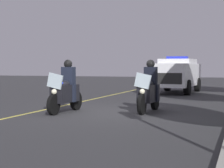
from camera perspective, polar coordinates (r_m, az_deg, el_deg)
name	(u,v)px	position (r m, az deg, el deg)	size (l,w,h in m)	color
ground_plane	(107,112)	(12.71, -0.67, -4.15)	(80.00, 80.00, 0.00)	#333335
lane_stripe_center	(46,109)	(13.63, -9.67, -3.71)	(48.00, 0.12, 0.01)	#E0D14C
police_motorcycle_lead_left	(66,91)	(12.61, -6.87, -1.03)	(2.14, 0.60, 1.72)	black
police_motorcycle_lead_right	(149,91)	(12.69, 5.47, -1.00)	(2.14, 0.60, 1.72)	black
police_suv	(177,74)	(21.98, 9.54, 1.49)	(5.00, 2.28, 2.05)	silver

